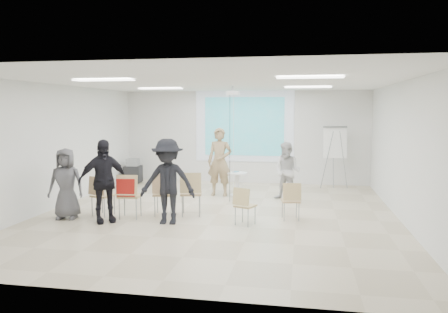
% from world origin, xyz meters
% --- Properties ---
extents(floor, '(8.00, 9.00, 0.10)m').
position_xyz_m(floor, '(0.00, 0.00, -0.05)').
color(floor, beige).
rests_on(floor, ground).
extents(ceiling, '(8.00, 9.00, 0.10)m').
position_xyz_m(ceiling, '(0.00, 0.00, 3.05)').
color(ceiling, white).
rests_on(ceiling, wall_back).
extents(wall_back, '(8.00, 0.10, 3.00)m').
position_xyz_m(wall_back, '(0.00, 4.55, 1.50)').
color(wall_back, silver).
rests_on(wall_back, floor).
extents(wall_left, '(0.10, 9.00, 3.00)m').
position_xyz_m(wall_left, '(-4.05, 0.00, 1.50)').
color(wall_left, silver).
rests_on(wall_left, floor).
extents(wall_right, '(0.10, 9.00, 3.00)m').
position_xyz_m(wall_right, '(4.05, 0.00, 1.50)').
color(wall_right, silver).
rests_on(wall_right, floor).
extents(projection_halo, '(3.20, 0.01, 2.30)m').
position_xyz_m(projection_halo, '(0.00, 4.49, 1.85)').
color(projection_halo, silver).
rests_on(projection_halo, wall_back).
extents(projection_image, '(2.60, 0.01, 1.90)m').
position_xyz_m(projection_image, '(0.00, 4.47, 1.85)').
color(projection_image, '#36AFBA').
rests_on(projection_image, wall_back).
extents(pedestal_table, '(0.67, 0.67, 0.68)m').
position_xyz_m(pedestal_table, '(0.13, 2.17, 0.38)').
color(pedestal_table, white).
rests_on(pedestal_table, floor).
extents(player_left, '(0.81, 0.57, 2.15)m').
position_xyz_m(player_left, '(-0.37, 2.19, 1.07)').
color(player_left, tan).
rests_on(player_left, floor).
extents(player_right, '(1.00, 0.90, 1.71)m').
position_xyz_m(player_right, '(1.50, 1.88, 0.86)').
color(player_right, silver).
rests_on(player_right, floor).
extents(controller_left, '(0.05, 0.12, 0.04)m').
position_xyz_m(controller_left, '(-0.19, 2.44, 1.42)').
color(controller_left, white).
rests_on(controller_left, player_left).
extents(controller_right, '(0.07, 0.12, 0.04)m').
position_xyz_m(controller_right, '(1.32, 2.13, 1.15)').
color(controller_right, white).
rests_on(controller_right, player_right).
extents(chair_far_left, '(0.53, 0.55, 0.91)m').
position_xyz_m(chair_far_left, '(-2.56, -0.64, 0.54)').
color(chair_far_left, tan).
rests_on(chair_far_left, floor).
extents(chair_left_mid, '(0.51, 0.55, 0.99)m').
position_xyz_m(chair_left_mid, '(-1.83, -0.77, 0.59)').
color(chair_left_mid, tan).
rests_on(chair_left_mid, floor).
extents(chair_left_inner, '(0.53, 0.55, 0.97)m').
position_xyz_m(chair_left_inner, '(-1.18, -0.37, 0.57)').
color(chair_left_inner, tan).
rests_on(chair_left_inner, floor).
extents(chair_center, '(0.56, 0.59, 1.01)m').
position_xyz_m(chair_center, '(-0.56, -0.29, 0.59)').
color(chair_center, tan).
rests_on(chair_center, floor).
extents(chair_right_inner, '(0.50, 0.51, 0.80)m').
position_xyz_m(chair_right_inner, '(0.72, -0.87, 0.47)').
color(chair_right_inner, tan).
rests_on(chair_right_inner, floor).
extents(chair_right_far, '(0.46, 0.48, 0.83)m').
position_xyz_m(chair_right_far, '(1.67, -0.27, 0.49)').
color(chair_right_far, tan).
rests_on(chair_right_far, floor).
extents(red_jacket, '(0.41, 0.13, 0.38)m').
position_xyz_m(red_jacket, '(-1.84, -0.91, 0.72)').
color(red_jacket, '#A51914').
rests_on(red_jacket, chair_left_mid).
extents(laptop, '(0.39, 0.31, 0.03)m').
position_xyz_m(laptop, '(-1.19, -0.27, 0.52)').
color(laptop, black).
rests_on(laptop, chair_left_inner).
extents(audience_left, '(1.37, 1.29, 2.03)m').
position_xyz_m(audience_left, '(-2.25, -1.12, 1.02)').
color(audience_left, black).
rests_on(audience_left, floor).
extents(audience_mid, '(1.36, 0.80, 2.03)m').
position_xyz_m(audience_mid, '(-0.87, -1.00, 1.02)').
color(audience_mid, black).
rests_on(audience_mid, floor).
extents(audience_outer, '(0.94, 0.71, 1.74)m').
position_xyz_m(audience_outer, '(-3.20, -0.98, 0.87)').
color(audience_outer, '#58575C').
rests_on(audience_outer, floor).
extents(flipchart_easel, '(0.82, 0.63, 1.91)m').
position_xyz_m(flipchart_easel, '(2.85, 3.84, 1.41)').
color(flipchart_easel, gray).
rests_on(flipchart_easel, floor).
extents(av_cart, '(0.55, 0.45, 0.80)m').
position_xyz_m(av_cart, '(-3.57, 3.74, 0.37)').
color(av_cart, black).
rests_on(av_cart, floor).
extents(ceiling_projector, '(0.30, 0.25, 3.00)m').
position_xyz_m(ceiling_projector, '(0.10, 1.49, 2.69)').
color(ceiling_projector, white).
rests_on(ceiling_projector, ceiling).
extents(fluor_panel_nw, '(1.20, 0.30, 0.02)m').
position_xyz_m(fluor_panel_nw, '(-2.00, 2.00, 2.97)').
color(fluor_panel_nw, white).
rests_on(fluor_panel_nw, ceiling).
extents(fluor_panel_ne, '(1.20, 0.30, 0.02)m').
position_xyz_m(fluor_panel_ne, '(2.00, 2.00, 2.97)').
color(fluor_panel_ne, white).
rests_on(fluor_panel_ne, ceiling).
extents(fluor_panel_sw, '(1.20, 0.30, 0.02)m').
position_xyz_m(fluor_panel_sw, '(-2.00, -1.50, 2.97)').
color(fluor_panel_sw, white).
rests_on(fluor_panel_sw, ceiling).
extents(fluor_panel_se, '(1.20, 0.30, 0.02)m').
position_xyz_m(fluor_panel_se, '(2.00, -1.50, 2.97)').
color(fluor_panel_se, white).
rests_on(fluor_panel_se, ceiling).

